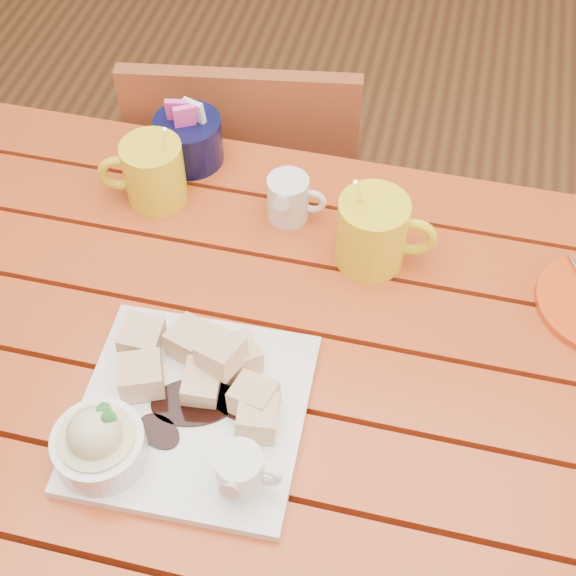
% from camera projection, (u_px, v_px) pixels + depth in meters
% --- Properties ---
extents(ground, '(5.00, 5.00, 0.00)m').
position_uv_depth(ground, '(251.00, 560.00, 1.61)').
color(ground, '#592F19').
rests_on(ground, ground).
extents(table, '(1.20, 0.79, 0.75)m').
position_uv_depth(table, '(235.00, 398.00, 1.11)').
color(table, '#9B3414').
rests_on(table, ground).
extents(dessert_plate, '(0.28, 0.28, 0.11)m').
position_uv_depth(dessert_plate, '(171.00, 414.00, 0.94)').
color(dessert_plate, white).
rests_on(dessert_plate, table).
extents(coffee_mug_left, '(0.13, 0.09, 0.15)m').
position_uv_depth(coffee_mug_left, '(152.00, 172.00, 1.16)').
color(coffee_mug_left, yellow).
rests_on(coffee_mug_left, table).
extents(coffee_mug_right, '(0.14, 0.10, 0.16)m').
position_uv_depth(coffee_mug_right, '(374.00, 231.00, 1.08)').
color(coffee_mug_right, yellow).
rests_on(coffee_mug_right, table).
extents(cream_pitcher, '(0.09, 0.07, 0.07)m').
position_uv_depth(cream_pitcher, '(289.00, 198.00, 1.15)').
color(cream_pitcher, white).
rests_on(cream_pitcher, table).
extents(sugar_caddy, '(0.10, 0.10, 0.11)m').
position_uv_depth(sugar_caddy, '(189.00, 139.00, 1.22)').
color(sugar_caddy, '#0B0D33').
rests_on(sugar_caddy, table).
extents(chair_far, '(0.45, 0.45, 0.83)m').
position_uv_depth(chair_far, '(253.00, 194.00, 1.60)').
color(chair_far, brown).
rests_on(chair_far, ground).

